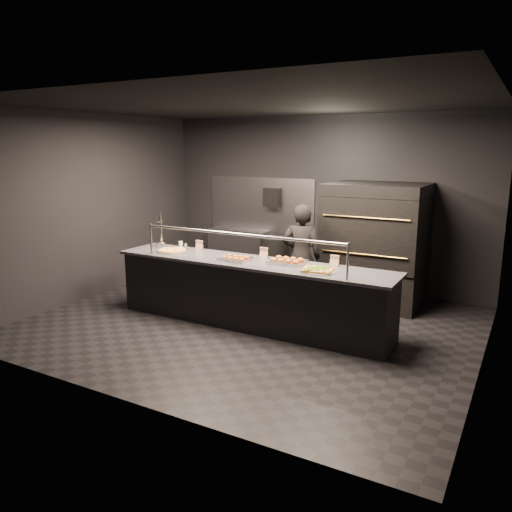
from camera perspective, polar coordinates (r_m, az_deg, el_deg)
name	(u,v)px	position (r m, az deg, el deg)	size (l,w,h in m)	color
room	(250,219)	(6.83, -0.66, 4.25)	(6.04, 6.00, 3.00)	black
service_counter	(250,293)	(6.99, -0.67, -4.22)	(4.10, 0.78, 1.37)	black
pizza_oven	(375,243)	(8.14, 13.48, 1.44)	(1.50, 1.23, 1.91)	black
prep_shelf	(239,252)	(9.72, -2.00, 0.41)	(1.20, 0.35, 0.90)	#99999E
towel_dispenser	(272,197)	(9.28, 1.90, 6.71)	(0.30, 0.20, 0.35)	black
fire_extinguisher	(299,226)	(9.11, 4.98, 3.46)	(0.14, 0.14, 0.51)	#B2B2B7
beer_tap	(161,236)	(7.99, -10.78, 2.20)	(0.15, 0.21, 0.57)	silver
round_pizza	(172,250)	(7.61, -9.55, 0.63)	(0.48, 0.48, 0.03)	silver
slider_tray_a	(235,258)	(6.92, -2.37, -0.28)	(0.48, 0.40, 0.07)	silver
slider_tray_b	(287,261)	(6.76, 3.56, -0.57)	(0.57, 0.49, 0.08)	silver
square_pizza	(318,270)	(6.34, 7.09, -1.59)	(0.47, 0.47, 0.05)	silver
condiment_jar	(182,245)	(7.83, -8.41, 1.25)	(0.16, 0.06, 0.10)	silver
tent_cards	(263,252)	(7.08, 0.76, 0.42)	(2.30, 0.04, 0.15)	white
trash_bin	(275,261)	(9.08, 2.14, -0.57)	(0.52, 0.52, 0.86)	black
worker	(301,257)	(7.69, 5.18, -0.06)	(0.59, 0.39, 1.63)	black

